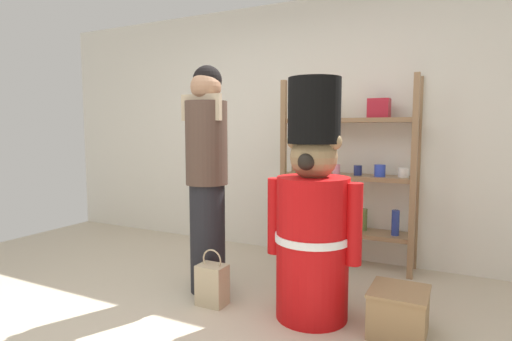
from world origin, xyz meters
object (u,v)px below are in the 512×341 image
object	(u,v)px
teddy_bear_guard	(313,217)
person_shopper	(207,173)
shopping_bag	(212,284)
display_crate	(398,312)
merchandise_shelf	(349,171)

from	to	relation	value
teddy_bear_guard	person_shopper	distance (m)	0.94
shopping_bag	display_crate	bearing A→B (deg)	7.21
person_shopper	teddy_bear_guard	bearing A→B (deg)	-4.07
person_shopper	shopping_bag	world-z (taller)	person_shopper
merchandise_shelf	display_crate	bearing A→B (deg)	-62.17
merchandise_shelf	display_crate	world-z (taller)	merchandise_shelf
merchandise_shelf	person_shopper	bearing A→B (deg)	-125.13
merchandise_shelf	shopping_bag	bearing A→B (deg)	-115.22
shopping_bag	merchandise_shelf	bearing A→B (deg)	64.78
person_shopper	shopping_bag	size ratio (longest dim) A/B	4.25
teddy_bear_guard	display_crate	size ratio (longest dim) A/B	4.41
teddy_bear_guard	merchandise_shelf	bearing A→B (deg)	93.33
merchandise_shelf	person_shopper	distance (m)	1.44
merchandise_shelf	display_crate	distance (m)	1.57
teddy_bear_guard	display_crate	distance (m)	0.80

